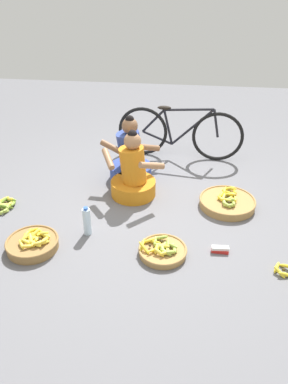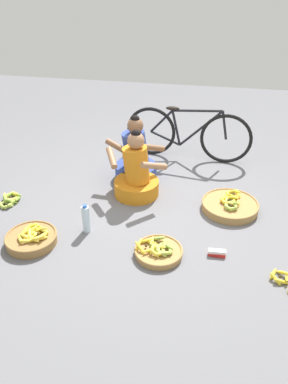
% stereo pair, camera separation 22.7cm
% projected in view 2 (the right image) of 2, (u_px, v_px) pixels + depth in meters
% --- Properties ---
extents(ground_plane, '(10.00, 10.00, 0.00)m').
position_uv_depth(ground_plane, '(147.00, 210.00, 4.14)').
color(ground_plane, slate).
extents(vendor_woman_front, '(0.74, 0.53, 0.81)m').
position_uv_depth(vendor_woman_front, '(136.00, 175.00, 4.28)').
color(vendor_woman_front, orange).
rests_on(vendor_woman_front, ground).
extents(vendor_woman_behind, '(0.71, 0.52, 0.83)m').
position_uv_depth(vendor_woman_behind, '(136.00, 159.00, 4.61)').
color(vendor_woman_behind, '#334793').
rests_on(vendor_woman_behind, ground).
extents(bicycle_leaning, '(1.70, 0.17, 0.73)m').
position_uv_depth(bicycle_leaning, '(187.00, 134.00, 5.04)').
color(bicycle_leaning, black).
rests_on(bicycle_leaning, ground).
extents(banana_basket_near_vendor, '(0.50, 0.50, 0.18)m').
position_uv_depth(banana_basket_near_vendor, '(32.00, 238.00, 3.61)').
color(banana_basket_near_vendor, olive).
rests_on(banana_basket_near_vendor, ground).
extents(banana_basket_front_right, '(0.62, 0.62, 0.16)m').
position_uv_depth(banana_basket_front_right, '(230.00, 205.00, 4.11)').
color(banana_basket_front_right, '#A87F47').
rests_on(banana_basket_front_right, ground).
extents(banana_basket_mid_left, '(0.46, 0.46, 0.14)m').
position_uv_depth(banana_basket_mid_left, '(158.00, 251.00, 3.48)').
color(banana_basket_mid_left, '#A87F47').
rests_on(banana_basket_mid_left, ground).
extents(loose_bananas_front_center, '(0.24, 0.34, 0.10)m').
position_uv_depth(loose_bananas_front_center, '(10.00, 199.00, 4.25)').
color(loose_bananas_front_center, '#9EB747').
rests_on(loose_bananas_front_center, ground).
extents(water_bottle, '(0.08, 0.08, 0.31)m').
position_uv_depth(water_bottle, '(86.00, 219.00, 3.73)').
color(water_bottle, silver).
rests_on(water_bottle, ground).
extents(packet_carton_stack, '(0.16, 0.06, 0.06)m').
position_uv_depth(packet_carton_stack, '(217.00, 253.00, 3.47)').
color(packet_carton_stack, red).
rests_on(packet_carton_stack, ground).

